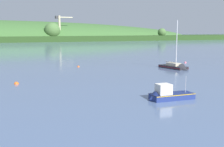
{
  "coord_description": "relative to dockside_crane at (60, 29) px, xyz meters",
  "views": [
    {
      "loc": [
        -15.64,
        -9.32,
        8.31
      ],
      "look_at": [
        0.55,
        34.75,
        1.21
      ],
      "focal_mm": 45.18,
      "sensor_mm": 36.0,
      "label": 1
    }
  ],
  "objects": [
    {
      "name": "dockside_crane",
      "position": [
        0.0,
        0.0,
        0.0
      ],
      "size": [
        15.04,
        4.62,
        21.12
      ],
      "rotation": [
        0.0,
        0.0,
        0.1
      ],
      "color": "#4C4C51",
      "rests_on": "ground"
    },
    {
      "name": "sailboat_near_mooring",
      "position": [
        -6.71,
        -186.5,
        -10.17
      ],
      "size": [
        4.2,
        7.95,
        11.88
      ],
      "rotation": [
        0.0,
        0.0,
        4.93
      ],
      "color": "#232328",
      "rests_on": "ground"
    },
    {
      "name": "fishing_boat_moored",
      "position": [
        -23.43,
        -210.37,
        -9.95
      ],
      "size": [
        5.82,
        2.15,
        3.55
      ],
      "rotation": [
        0.0,
        0.0,
        3.14
      ],
      "color": "navy",
      "rests_on": "ground"
    },
    {
      "name": "mooring_buoy_foreground",
      "position": [
        -40.52,
        -193.26,
        -10.37
      ],
      "size": [
        0.74,
        0.74,
        0.82
      ],
      "color": "#EA5B19",
      "rests_on": "ground"
    },
    {
      "name": "mooring_buoy_midchannel",
      "position": [
        -26.24,
        -175.39,
        -10.37
      ],
      "size": [
        0.56,
        0.56,
        0.64
      ],
      "color": "#EA5B19",
      "rests_on": "ground"
    },
    {
      "name": "mooring_buoy_off_fishing_boat",
      "position": [
        2.31,
        -176.84,
        -10.37
      ],
      "size": [
        0.63,
        0.63,
        0.71
      ],
      "color": "#E06675",
      "rests_on": "ground"
    }
  ]
}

